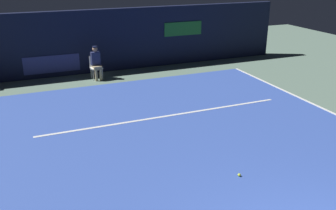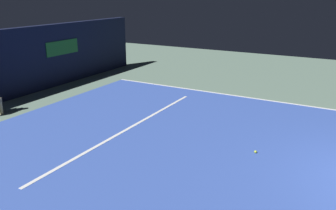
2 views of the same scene
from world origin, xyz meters
The scene contains 6 objects.
ground_plane centered at (0.00, 4.91, 0.00)m, with size 30.33×30.33×0.00m, color slate.
court_surface centered at (0.00, 4.91, 0.01)m, with size 9.85×11.81×0.01m, color #3856B2.
line_service centered at (0.00, 6.97, 0.01)m, with size 7.69×0.10×0.01m, color white.
back_wall centered at (0.00, 12.72, 1.30)m, with size 15.42×0.33×2.60m.
line_judge_on_chair centered at (-1.10, 11.63, 0.69)m, with size 0.46×0.55×1.32m.
tennis_ball centered at (0.20, 3.22, 0.05)m, with size 0.07×0.07×0.07m, color #CCE033.
Camera 1 is at (-3.93, -2.73, 4.40)m, focal length 39.99 mm.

